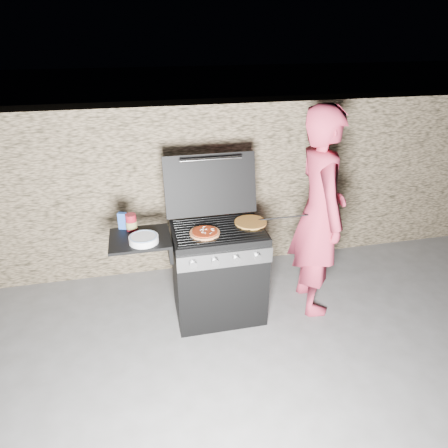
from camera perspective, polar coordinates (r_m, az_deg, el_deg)
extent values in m
plane|color=#595654|center=(3.95, -0.73, -12.49)|extent=(50.00, 50.00, 0.00)
cube|color=tan|center=(4.39, -3.58, 5.37)|extent=(8.00, 0.35, 1.80)
cylinder|color=orange|center=(3.54, 3.82, 0.25)|extent=(0.38, 0.38, 0.02)
cylinder|color=maroon|center=(3.50, -13.12, 0.26)|extent=(0.11, 0.11, 0.15)
cube|color=#24499E|center=(3.54, -14.29, 0.45)|extent=(0.08, 0.06, 0.15)
cylinder|color=silver|center=(3.30, -11.39, -2.14)|extent=(0.30, 0.30, 0.06)
imported|color=#B22F47|center=(3.68, 13.40, 1.45)|extent=(0.51, 0.74, 1.94)
cylinder|color=black|center=(3.57, 8.16, 0.92)|extent=(0.45, 0.17, 0.09)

